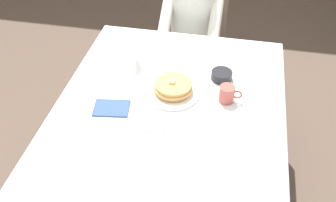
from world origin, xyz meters
The scene contains 12 objects.
dining_table_main centered at (0.00, 0.00, 0.65)m, with size 1.12×1.52×0.74m.
chair_diner centered at (-0.03, 1.17, 0.53)m, with size 0.44×0.45×0.93m.
diner_person centered at (-0.03, 1.01, 0.67)m, with size 0.40×0.43×1.12m.
plate_breakfast centered at (-0.01, 0.17, 0.75)m, with size 0.28×0.28×0.02m, color white.
breakfast_stack centered at (0.00, 0.17, 0.78)m, with size 0.19×0.19×0.06m.
cup_coffee centered at (0.27, 0.17, 0.78)m, with size 0.11×0.08×0.08m.
bowl_butter centered at (0.23, 0.34, 0.76)m, with size 0.11×0.11×0.04m, color black.
syrup_pitcher centered at (-0.22, 0.32, 0.78)m, with size 0.08×0.08×0.07m.
fork_left_of_plate centered at (-0.20, 0.15, 0.74)m, with size 0.18×0.01×0.01m, color silver.
knife_right_of_plate centered at (0.18, 0.15, 0.74)m, with size 0.20×0.01×0.01m, color silver.
spoon_near_edge centered at (-0.02, -0.11, 0.74)m, with size 0.15×0.01×0.01m, color silver.
napkin_folded centered at (-0.27, 0.00, 0.74)m, with size 0.17×0.12×0.01m, color #334C7F.
Camera 1 is at (0.27, -1.31, 1.99)m, focal length 41.63 mm.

